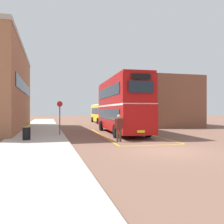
{
  "coord_description": "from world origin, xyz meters",
  "views": [
    {
      "loc": [
        -5.79,
        -11.02,
        2.02
      ],
      "look_at": [
        0.56,
        12.72,
        1.87
      ],
      "focal_mm": 38.92,
      "sensor_mm": 36.0,
      "label": 1
    }
  ],
  "objects": [
    {
      "name": "ground_plane",
      "position": [
        0.0,
        14.4,
        0.0
      ],
      "size": [
        135.6,
        135.6,
        0.0
      ],
      "primitive_type": "plane",
      "color": "brown"
    },
    {
      "name": "sidewalk_left",
      "position": [
        -6.5,
        16.8,
        0.07
      ],
      "size": [
        4.0,
        57.6,
        0.14
      ],
      "primitive_type": "cube",
      "color": "#B2ADA3",
      "rests_on": "ground"
    },
    {
      "name": "depot_building_right",
      "position": [
        8.84,
        20.95,
        3.08
      ],
      "size": [
        6.75,
        15.06,
        6.16
      ],
      "color": "brown",
      "rests_on": "ground"
    },
    {
      "name": "double_decker_bus",
      "position": [
        0.52,
        9.35,
        2.51
      ],
      "size": [
        3.22,
        10.89,
        4.75
      ],
      "color": "black",
      "rests_on": "ground"
    },
    {
      "name": "single_deck_bus",
      "position": [
        2.91,
        27.55,
        1.64
      ],
      "size": [
        2.97,
        9.63,
        3.02
      ],
      "color": "black",
      "rests_on": "ground"
    },
    {
      "name": "pedestrian_boarding",
      "position": [
        -1.33,
        3.93,
        1.03
      ],
      "size": [
        0.56,
        0.37,
        1.76
      ],
      "color": "#473828",
      "rests_on": "ground"
    },
    {
      "name": "litter_bin",
      "position": [
        -7.07,
        5.37,
        0.57
      ],
      "size": [
        0.52,
        0.52,
        0.85
      ],
      "color": "black",
      "rests_on": "sidewalk_left"
    },
    {
      "name": "bus_stop_sign",
      "position": [
        -4.85,
        8.16,
        1.71
      ],
      "size": [
        0.43,
        0.16,
        2.61
      ],
      "color": "#4C4C51",
      "rests_on": "sidewalk_left"
    },
    {
      "name": "bay_marking_yellow",
      "position": [
        0.47,
        7.38,
        0.0
      ],
      "size": [
        4.85,
        12.99,
        0.01
      ],
      "color": "gold",
      "rests_on": "ground"
    }
  ]
}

